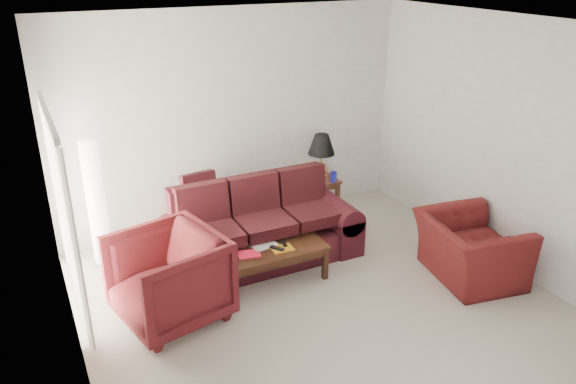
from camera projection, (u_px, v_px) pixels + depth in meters
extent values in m
plane|color=#BAAF9F|center=(322.00, 306.00, 6.23)|extent=(5.00, 5.00, 0.00)
cube|color=silver|center=(63.00, 215.00, 5.89)|extent=(0.10, 2.00, 2.16)
cube|color=black|center=(199.00, 190.00, 7.29)|extent=(0.48, 0.28, 0.48)
cube|color=#B0B0B5|center=(313.00, 179.00, 8.07)|extent=(0.15, 0.09, 0.14)
cylinder|color=#18199E|center=(334.00, 177.00, 8.12)|extent=(0.12, 0.12, 0.15)
cube|color=silver|center=(304.00, 170.00, 8.33)|extent=(0.21, 0.22, 0.06)
imported|color=#471013|center=(169.00, 278.00, 5.84)|extent=(1.27, 1.25, 0.97)
imported|color=#461011|center=(470.00, 249.00, 6.65)|extent=(1.19, 1.31, 0.75)
cube|color=red|center=(249.00, 254.00, 6.40)|extent=(0.29, 0.24, 0.01)
cube|color=white|center=(263.00, 245.00, 6.61)|extent=(0.33, 0.26, 0.02)
cube|color=#C07F16|center=(282.00, 249.00, 6.52)|extent=(0.26, 0.20, 0.01)
cube|color=black|center=(277.00, 248.00, 6.49)|extent=(0.14, 0.17, 0.02)
cube|color=black|center=(284.00, 243.00, 6.61)|extent=(0.07, 0.16, 0.02)
cylinder|color=yellow|center=(233.00, 260.00, 6.18)|extent=(0.09, 0.09, 0.13)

